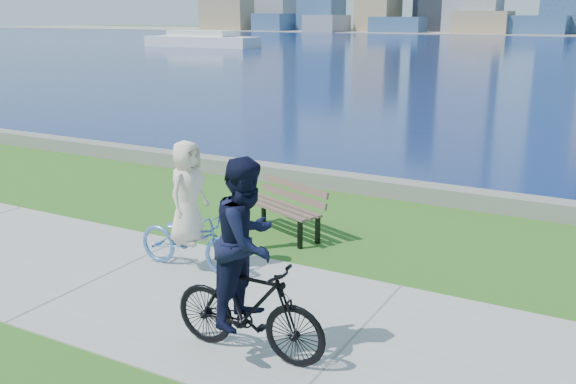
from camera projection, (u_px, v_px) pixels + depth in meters
name	position (u px, v px, depth m)	size (l,w,h in m)	color
ground	(352.00, 339.00, 7.70)	(320.00, 320.00, 0.00)	#275917
concrete_path	(352.00, 339.00, 7.70)	(80.00, 3.50, 0.02)	#979692
seawall	(475.00, 199.00, 12.89)	(90.00, 0.50, 0.35)	slate
ferry_near	(202.00, 40.00, 74.92)	(13.96, 3.99, 1.89)	white
park_bench	(285.00, 204.00, 11.28)	(1.84, 1.21, 0.90)	black
bollard_lamp	(244.00, 209.00, 10.42)	(0.20, 0.20, 1.24)	black
cyclist_woman	(189.00, 222.00, 9.60)	(0.69, 1.81, 1.99)	#5081C3
cyclist_man	(248.00, 275.00, 7.07)	(0.73, 1.92, 2.31)	black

